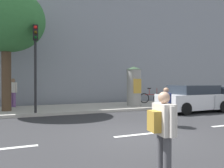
% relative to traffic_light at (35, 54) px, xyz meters
% --- Properties ---
extents(ground_plane, '(80.00, 80.00, 0.00)m').
position_rel_traffic_light_xyz_m(ground_plane, '(2.86, -5.24, -3.05)').
color(ground_plane, '#2B2B2D').
extents(sidewalk_curb, '(36.00, 4.00, 0.15)m').
position_rel_traffic_light_xyz_m(sidewalk_curb, '(2.86, 1.76, -2.97)').
color(sidewalk_curb, '#B2ADA3').
rests_on(sidewalk_curb, ground_plane).
extents(lane_markings, '(25.80, 0.16, 0.01)m').
position_rel_traffic_light_xyz_m(lane_markings, '(2.86, -5.24, -3.04)').
color(lane_markings, silver).
rests_on(lane_markings, ground_plane).
extents(building_backdrop, '(36.00, 5.00, 10.14)m').
position_rel_traffic_light_xyz_m(building_backdrop, '(2.86, 6.76, 2.02)').
color(building_backdrop, gray).
rests_on(building_backdrop, ground_plane).
extents(traffic_light, '(0.24, 0.45, 4.31)m').
position_rel_traffic_light_xyz_m(traffic_light, '(0.00, 0.00, 0.00)').
color(traffic_light, black).
rests_on(traffic_light, sidewalk_curb).
extents(poster_column, '(1.00, 1.00, 2.51)m').
position_rel_traffic_light_xyz_m(poster_column, '(6.00, 1.01, -1.62)').
color(poster_column, gray).
rests_on(poster_column, sidewalk_curb).
extents(street_tree, '(4.00, 4.00, 6.52)m').
position_rel_traffic_light_xyz_m(street_tree, '(-1.37, 1.46, 1.88)').
color(street_tree, '#4C3826').
rests_on(street_tree, sidewalk_curb).
extents(pedestrian_in_red_top, '(0.42, 0.64, 1.52)m').
position_rel_traffic_light_xyz_m(pedestrian_in_red_top, '(1.64, -8.18, -2.14)').
color(pedestrian_in_red_top, '#4C4C51').
rests_on(pedestrian_in_red_top, ground_plane).
extents(pedestrian_in_light_jacket, '(0.37, 0.63, 1.47)m').
position_rel_traffic_light_xyz_m(pedestrian_in_light_jacket, '(4.39, -4.55, -2.19)').
color(pedestrian_in_light_jacket, '#1E5938').
rests_on(pedestrian_in_light_jacket, ground_plane).
extents(pedestrian_near_pole, '(0.45, 0.43, 1.74)m').
position_rel_traffic_light_xyz_m(pedestrian_near_pole, '(-1.10, 3.24, -1.88)').
color(pedestrian_near_pole, '#724C84').
rests_on(pedestrian_near_pole, sidewalk_curb).
extents(bicycle_leaning, '(1.74, 0.46, 1.09)m').
position_rel_traffic_light_xyz_m(bicycle_leaning, '(8.03, 2.15, -2.51)').
color(bicycle_leaning, black).
rests_on(bicycle_leaning, sidewalk_curb).
extents(parked_car_silver, '(4.55, 2.03, 1.49)m').
position_rel_traffic_light_xyz_m(parked_car_silver, '(8.52, -1.69, -2.32)').
color(parked_car_silver, silver).
rests_on(parked_car_silver, ground_plane).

